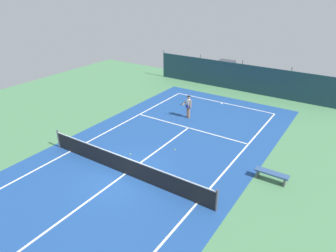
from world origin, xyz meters
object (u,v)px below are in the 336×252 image
object	(u,v)px
tennis_ball_midcourt	(130,154)
courtside_bench	(272,174)
parked_car	(225,70)
tennis_net	(125,165)
tennis_player	(188,105)
tennis_ball_near_player	(175,150)

from	to	relation	value
tennis_ball_midcourt	courtside_bench	bearing A→B (deg)	14.13
parked_car	tennis_ball_midcourt	bearing A→B (deg)	95.79
courtside_bench	tennis_net	bearing A→B (deg)	-151.34
tennis_player	courtside_bench	xyz separation A→B (m)	(7.18, -4.39, -0.59)
tennis_player	parked_car	world-z (taller)	parked_car
tennis_net	tennis_ball_near_player	size ratio (longest dim) A/B	153.33
tennis_player	tennis_ball_midcourt	size ratio (longest dim) A/B	24.85
tennis_ball_near_player	parked_car	distance (m)	15.43
tennis_ball_midcourt	courtside_bench	distance (m)	7.56
tennis_player	parked_car	distance (m)	10.71
tennis_player	tennis_ball_midcourt	distance (m)	6.31
tennis_net	tennis_ball_midcourt	xyz separation A→B (m)	(-1.01, 1.61, -0.48)
tennis_player	courtside_bench	size ratio (longest dim) A/B	1.03
tennis_net	tennis_player	distance (m)	7.90
tennis_net	tennis_player	size ratio (longest dim) A/B	6.17
tennis_player	tennis_ball_near_player	bearing A→B (deg)	135.42
tennis_net	tennis_ball_midcourt	size ratio (longest dim) A/B	153.33
tennis_ball_midcourt	parked_car	distance (m)	16.89
tennis_net	courtside_bench	bearing A→B (deg)	28.66
tennis_player	tennis_ball_near_player	size ratio (longest dim) A/B	24.85
tennis_ball_near_player	parked_car	xyz separation A→B (m)	(-3.61, 14.98, 0.81)
tennis_player	tennis_ball_midcourt	bearing A→B (deg)	113.31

